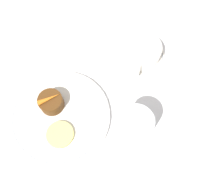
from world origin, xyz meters
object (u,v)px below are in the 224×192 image
coffee_cup (143,52)px  dessert_cake (51,102)px  fork (79,54)px  dinner_plate (60,117)px  wine_glass (135,126)px

coffee_cup → dessert_cake: bearing=-44.0°
coffee_cup → fork: bearing=-79.7°
dessert_cake → dinner_plate: bearing=48.0°
dinner_plate → fork: size_ratio=1.49×
coffee_cup → dessert_cake: coffee_cup is taller
wine_glass → coffee_cup: bearing=-173.8°
wine_glass → dessert_cake: wine_glass is taller
dinner_plate → wine_glass: size_ratio=2.17×
dinner_plate → dessert_cake: bearing=-132.0°
wine_glass → fork: (-0.19, -0.20, -0.07)m
coffee_cup → fork: size_ratio=0.71×
fork → dessert_cake: bearing=-5.9°
dinner_plate → fork: (-0.19, -0.01, -0.01)m
dinner_plate → coffee_cup: size_ratio=2.11×
dinner_plate → fork: bearing=-177.1°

